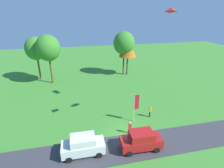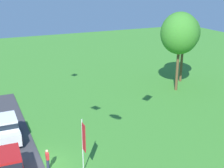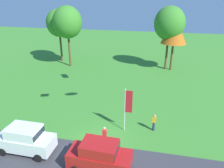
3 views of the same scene
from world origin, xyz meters
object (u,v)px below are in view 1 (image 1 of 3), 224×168
(car_suv_near_entrance, at_px, (83,145))
(flag_banner, at_px, (136,104))
(tree_far_left, at_px, (48,48))
(tree_far_right, at_px, (128,48))
(person_watching_sky, at_px, (150,112))
(tree_lone_near, at_px, (36,49))
(tree_center_back, at_px, (124,43))
(person_beside_suv, at_px, (130,128))
(kite_diamond_low_drifter, at_px, (171,9))
(car_suv_by_flagpole, at_px, (141,140))

(car_suv_near_entrance, xyz_separation_m, flag_banner, (7.56, 4.68, 1.46))
(car_suv_near_entrance, bearing_deg, tree_far_left, 103.10)
(tree_far_right, relative_size, flag_banner, 1.96)
(car_suv_near_entrance, distance_m, person_watching_sky, 11.32)
(tree_lone_near, height_order, tree_center_back, tree_center_back)
(car_suv_near_entrance, bearing_deg, tree_center_back, 64.71)
(person_beside_suv, bearing_deg, tree_far_left, 119.37)
(tree_center_back, relative_size, kite_diamond_low_drifter, 10.58)
(car_suv_by_flagpole, relative_size, person_watching_sky, 2.73)
(car_suv_by_flagpole, height_order, flag_banner, flag_banner)
(person_beside_suv, xyz_separation_m, tree_lone_near, (-13.98, 22.55, 6.12))
(tree_lone_near, xyz_separation_m, tree_far_left, (2.84, -2.76, 0.53))
(flag_banner, distance_m, kite_diamond_low_drifter, 12.41)
(person_watching_sky, bearing_deg, car_suv_by_flagpole, -122.31)
(car_suv_near_entrance, relative_size, person_watching_sky, 2.70)
(car_suv_near_entrance, height_order, tree_center_back, tree_center_back)
(tree_lone_near, relative_size, tree_far_right, 1.11)
(kite_diamond_low_drifter, bearing_deg, tree_center_back, 85.10)
(car_suv_near_entrance, relative_size, kite_diamond_low_drifter, 4.76)
(tree_far_left, bearing_deg, kite_diamond_low_drifter, -54.58)
(car_suv_by_flagpole, bearing_deg, person_watching_sky, 57.69)
(tree_lone_near, bearing_deg, person_watching_sky, -47.42)
(car_suv_near_entrance, bearing_deg, kite_diamond_low_drifter, 9.92)
(tree_far_left, distance_m, tree_far_right, 17.40)
(car_suv_by_flagpole, distance_m, tree_center_back, 25.78)
(car_suv_by_flagpole, bearing_deg, tree_lone_near, 119.43)
(tree_lone_near, xyz_separation_m, flag_banner, (15.53, -20.12, -4.24))
(car_suv_near_entrance, relative_size, car_suv_by_flagpole, 0.99)
(person_beside_suv, distance_m, person_watching_sky, 5.00)
(car_suv_near_entrance, xyz_separation_m, tree_far_right, (12.16, 23.66, 5.19))
(tree_lone_near, relative_size, flag_banner, 2.18)
(tree_far_left, distance_m, flag_banner, 22.03)
(car_suv_by_flagpole, xyz_separation_m, tree_center_back, (4.93, 24.51, 6.26))
(person_beside_suv, distance_m, tree_far_left, 23.66)
(car_suv_near_entrance, distance_m, car_suv_by_flagpole, 6.39)
(tree_far_right, bearing_deg, tree_center_back, 163.94)
(flag_banner, xyz_separation_m, kite_diamond_low_drifter, (1.82, -3.04, 11.90))
(tree_far_right, bearing_deg, tree_far_left, -174.68)
(tree_center_back, bearing_deg, car_suv_near_entrance, -115.29)
(car_suv_near_entrance, relative_size, tree_center_back, 0.45)
(car_suv_by_flagpole, bearing_deg, tree_far_right, 76.56)
(tree_lone_near, bearing_deg, tree_far_right, -3.28)
(tree_lone_near, relative_size, kite_diamond_low_drifter, 9.79)
(person_watching_sky, bearing_deg, flag_banner, -168.18)
(person_watching_sky, height_order, tree_lone_near, tree_lone_near)
(car_suv_by_flagpole, relative_size, tree_lone_near, 0.49)
(person_watching_sky, distance_m, tree_far_right, 19.40)
(person_beside_suv, relative_size, kite_diamond_low_drifter, 1.76)
(car_suv_by_flagpole, xyz_separation_m, person_watching_sky, (3.68, 5.81, -0.42))
(person_watching_sky, relative_size, tree_lone_near, 0.18)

